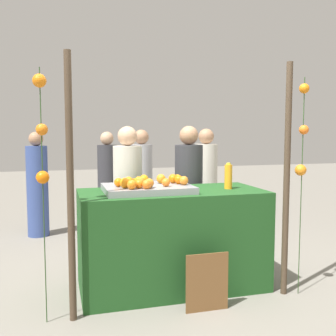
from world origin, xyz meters
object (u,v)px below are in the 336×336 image
(vendor_left, at_px, (128,203))
(stall_counter, at_px, (172,239))
(chalkboard_sign, at_px, (207,283))
(juice_bottle, at_px, (228,176))
(orange_0, at_px, (118,182))
(vendor_right, at_px, (189,200))
(orange_1, at_px, (139,180))

(vendor_left, bearing_deg, stall_counter, -64.52)
(chalkboard_sign, bearing_deg, stall_counter, 103.09)
(vendor_left, bearing_deg, juice_bottle, -38.60)
(orange_0, bearing_deg, vendor_right, 36.49)
(orange_0, distance_m, vendor_left, 0.78)
(stall_counter, xyz_separation_m, orange_0, (-0.51, -0.03, 0.57))
(chalkboard_sign, bearing_deg, orange_1, 124.74)
(juice_bottle, height_order, vendor_right, vendor_right)
(orange_0, xyz_separation_m, chalkboard_sign, (0.65, -0.54, -0.80))
(juice_bottle, relative_size, vendor_right, 0.16)
(orange_1, distance_m, juice_bottle, 0.87)
(stall_counter, distance_m, juice_bottle, 0.81)
(orange_1, bearing_deg, juice_bottle, -6.91)
(juice_bottle, bearing_deg, vendor_left, 141.40)
(orange_0, height_order, vendor_left, vendor_left)
(stall_counter, height_order, chalkboard_sign, stall_counter)
(vendor_left, bearing_deg, vendor_right, -2.44)
(vendor_left, distance_m, vendor_right, 0.68)
(orange_1, xyz_separation_m, juice_bottle, (0.86, -0.10, 0.02))
(orange_0, bearing_deg, chalkboard_sign, -39.69)
(stall_counter, xyz_separation_m, vendor_left, (-0.31, 0.65, 0.25))
(stall_counter, distance_m, vendor_left, 0.76)
(chalkboard_sign, bearing_deg, vendor_right, 78.59)
(stall_counter, xyz_separation_m, vendor_right, (0.37, 0.62, 0.25))
(orange_0, bearing_deg, juice_bottle, -0.28)
(stall_counter, bearing_deg, orange_0, -176.27)
(stall_counter, height_order, juice_bottle, juice_bottle)
(chalkboard_sign, relative_size, vendor_right, 0.32)
(stall_counter, distance_m, orange_1, 0.65)
(orange_0, distance_m, juice_bottle, 1.07)
(stall_counter, xyz_separation_m, juice_bottle, (0.55, -0.04, 0.59))
(orange_0, bearing_deg, stall_counter, 3.73)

